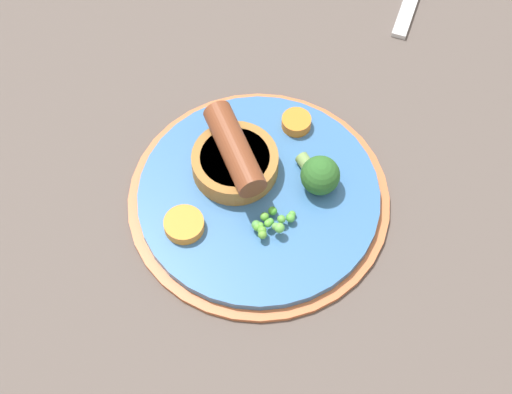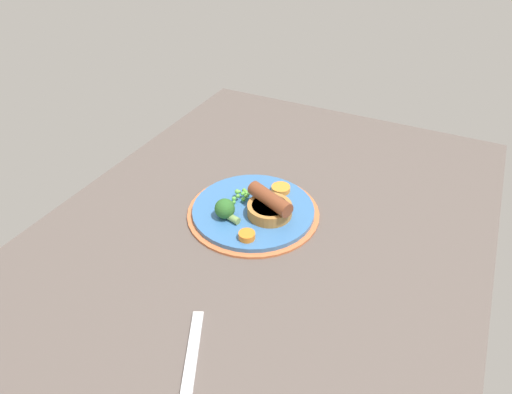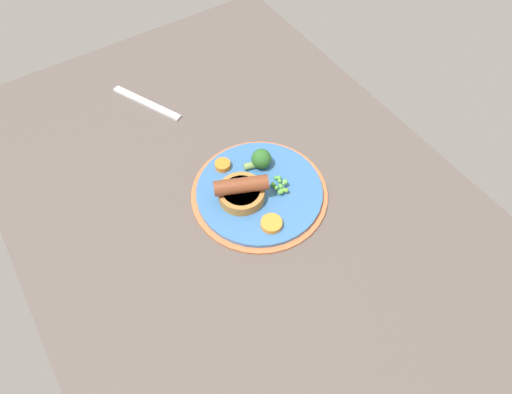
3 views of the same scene
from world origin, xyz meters
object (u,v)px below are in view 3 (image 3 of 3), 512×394
(dinner_plate, at_px, (259,193))
(fork, at_px, (147,103))
(sausage_pudding, at_px, (240,192))
(broccoli_floret_near, at_px, (261,159))
(pea_pile, at_px, (281,186))
(carrot_slice_2, at_px, (223,165))
(carrot_slice_0, at_px, (271,224))

(dinner_plate, distance_m, fork, 0.35)
(sausage_pudding, bearing_deg, broccoli_floret_near, -125.60)
(sausage_pudding, height_order, pea_pile, sausage_pudding)
(sausage_pudding, relative_size, pea_pile, 2.21)
(carrot_slice_2, bearing_deg, fork, 10.03)
(pea_pile, relative_size, fork, 0.25)
(dinner_plate, height_order, carrot_slice_0, carrot_slice_0)
(carrot_slice_0, relative_size, fork, 0.21)
(sausage_pudding, height_order, fork, sausage_pudding)
(carrot_slice_2, bearing_deg, sausage_pudding, 172.30)
(dinner_plate, height_order, pea_pile, pea_pile)
(dinner_plate, xyz_separation_m, carrot_slice_0, (-0.08, 0.02, 0.01))
(carrot_slice_0, relative_size, carrot_slice_2, 1.28)
(dinner_plate, relative_size, carrot_slice_0, 6.72)
(pea_pile, bearing_deg, fork, 16.92)
(broccoli_floret_near, bearing_deg, sausage_pudding, -133.83)
(sausage_pudding, distance_m, broccoli_floret_near, 0.09)
(broccoli_floret_near, bearing_deg, carrot_slice_2, 165.85)
(dinner_plate, distance_m, carrot_slice_2, 0.09)
(broccoli_floret_near, height_order, fork, broccoli_floret_near)
(broccoli_floret_near, relative_size, carrot_slice_2, 1.81)
(dinner_plate, xyz_separation_m, fork, (0.34, 0.07, -0.00))
(carrot_slice_0, bearing_deg, broccoli_floret_near, -25.23)
(dinner_plate, distance_m, carrot_slice_0, 0.08)
(sausage_pudding, relative_size, carrot_slice_0, 2.62)
(sausage_pudding, xyz_separation_m, carrot_slice_2, (0.08, -0.01, -0.01))
(pea_pile, relative_size, broccoli_floret_near, 0.84)
(broccoli_floret_near, xyz_separation_m, carrot_slice_2, (0.04, 0.06, -0.01))
(sausage_pudding, bearing_deg, fork, -60.45)
(fork, bearing_deg, carrot_slice_2, 164.72)
(carrot_slice_0, bearing_deg, fork, 6.86)
(pea_pile, xyz_separation_m, fork, (0.36, 0.11, -0.02))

